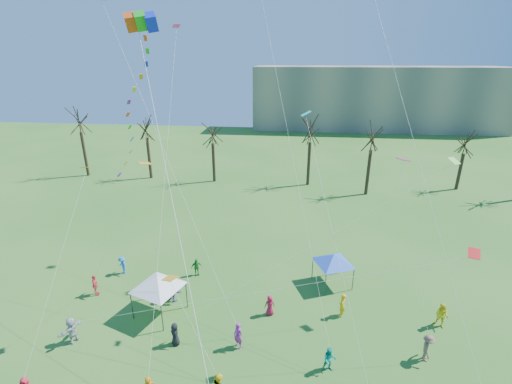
# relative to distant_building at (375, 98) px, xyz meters

# --- Properties ---
(distant_building) EXTENTS (60.00, 14.00, 15.00)m
(distant_building) POSITION_rel_distant_building_xyz_m (0.00, 0.00, 0.00)
(distant_building) COLOR gray
(distant_building) RESTS_ON ground
(bare_tree_row) EXTENTS (68.15, 9.18, 10.98)m
(bare_tree_row) POSITION_rel_distant_building_xyz_m (-20.24, -45.45, -0.41)
(bare_tree_row) COLOR black
(bare_tree_row) RESTS_ON ground
(big_box_kite) EXTENTS (4.79, 7.89, 22.55)m
(big_box_kite) POSITION_rel_distant_building_xyz_m (-28.99, -73.35, 6.89)
(big_box_kite) COLOR #E64310
(big_box_kite) RESTS_ON ground
(canopy_tent_white) EXTENTS (3.90, 3.90, 3.12)m
(canopy_tent_white) POSITION_rel_distant_building_xyz_m (-28.89, -73.69, -4.86)
(canopy_tent_white) COLOR #3F3F44
(canopy_tent_white) RESTS_ON ground
(canopy_tent_blue) EXTENTS (3.42, 3.42, 2.77)m
(canopy_tent_blue) POSITION_rel_distant_building_xyz_m (-16.25, -68.76, -5.15)
(canopy_tent_blue) COLOR #3F3F44
(canopy_tent_blue) RESTS_ON ground
(festival_crowd) EXTENTS (26.39, 13.61, 1.86)m
(festival_crowd) POSITION_rel_distant_building_xyz_m (-23.13, -75.71, -6.63)
(festival_crowd) COLOR red
(festival_crowd) RESTS_ON ground
(small_kites_aloft) EXTENTS (26.40, 18.79, 32.07)m
(small_kites_aloft) POSITION_rel_distant_building_xyz_m (-21.58, -72.05, 5.10)
(small_kites_aloft) COLOR orange
(small_kites_aloft) RESTS_ON ground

